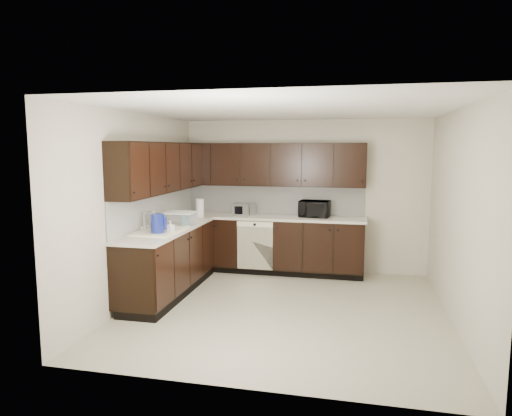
{
  "coord_description": "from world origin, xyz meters",
  "views": [
    {
      "loc": [
        0.85,
        -5.54,
        2.04
      ],
      "look_at": [
        -0.5,
        0.6,
        1.21
      ],
      "focal_mm": 32.0,
      "sensor_mm": 36.0,
      "label": 1
    }
  ],
  "objects_px": {
    "sink": "(160,236)",
    "storage_bin": "(178,219)",
    "microwave": "(314,209)",
    "toaster_oven": "(244,209)",
    "blue_pitcher": "(158,224)"
  },
  "relations": [
    {
      "from": "storage_bin",
      "to": "blue_pitcher",
      "type": "height_order",
      "value": "blue_pitcher"
    },
    {
      "from": "toaster_oven",
      "to": "storage_bin",
      "type": "distance_m",
      "value": 1.31
    },
    {
      "from": "toaster_oven",
      "to": "microwave",
      "type": "bearing_deg",
      "value": 23.96
    },
    {
      "from": "toaster_oven",
      "to": "blue_pitcher",
      "type": "distance_m",
      "value": 1.98
    },
    {
      "from": "storage_bin",
      "to": "blue_pitcher",
      "type": "bearing_deg",
      "value": -87.92
    },
    {
      "from": "microwave",
      "to": "storage_bin",
      "type": "distance_m",
      "value": 2.19
    },
    {
      "from": "sink",
      "to": "storage_bin",
      "type": "height_order",
      "value": "sink"
    },
    {
      "from": "microwave",
      "to": "toaster_oven",
      "type": "xyz_separation_m",
      "value": [
        -1.15,
        -0.06,
        -0.03
      ]
    },
    {
      "from": "microwave",
      "to": "storage_bin",
      "type": "relative_size",
      "value": 1.04
    },
    {
      "from": "sink",
      "to": "toaster_oven",
      "type": "xyz_separation_m",
      "value": [
        0.74,
        1.68,
        0.16
      ]
    },
    {
      "from": "toaster_oven",
      "to": "blue_pitcher",
      "type": "height_order",
      "value": "blue_pitcher"
    },
    {
      "from": "microwave",
      "to": "storage_bin",
      "type": "bearing_deg",
      "value": -142.18
    },
    {
      "from": "sink",
      "to": "storage_bin",
      "type": "xyz_separation_m",
      "value": [
        0.03,
        0.57,
        0.15
      ]
    },
    {
      "from": "microwave",
      "to": "blue_pitcher",
      "type": "bearing_deg",
      "value": -127.96
    },
    {
      "from": "sink",
      "to": "microwave",
      "type": "height_order",
      "value": "same"
    }
  ]
}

